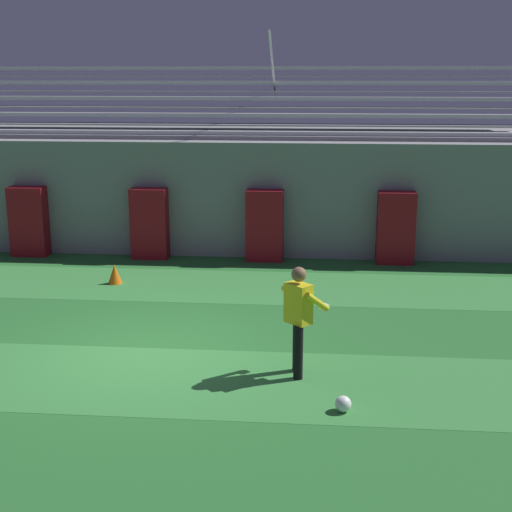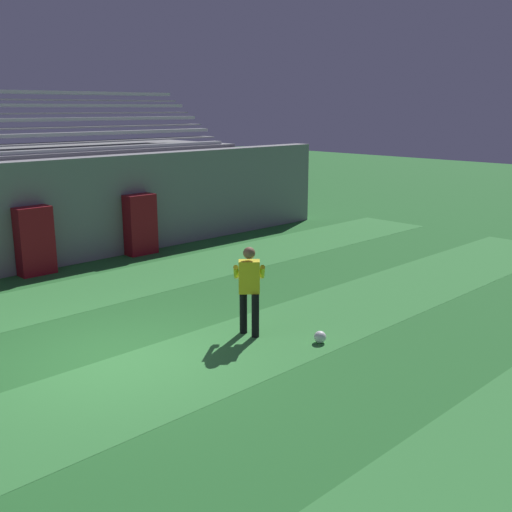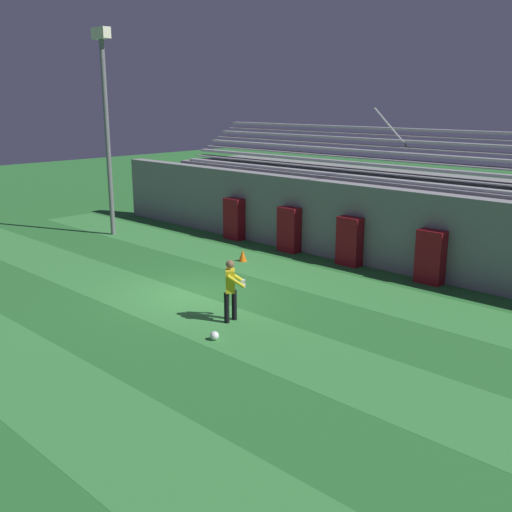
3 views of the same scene
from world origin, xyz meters
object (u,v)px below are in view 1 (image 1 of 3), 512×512
padding_pillar_far_left (29,221)px  padding_pillar_gate_right (265,226)px  padding_pillar_far_right (396,228)px  goalkeeper (299,314)px  padding_pillar_gate_left (150,224)px  soccer_ball (343,404)px  traffic_cone (115,274)px

padding_pillar_far_left → padding_pillar_gate_right: bearing=0.0°
padding_pillar_far_right → goalkeeper: 7.05m
padding_pillar_gate_left → soccer_ball: 9.10m
goalkeeper → traffic_cone: 6.10m
padding_pillar_far_right → goalkeeper: (-2.10, -6.73, 0.10)m
padding_pillar_gate_left → padding_pillar_far_right: same height
padding_pillar_far_right → goalkeeper: padding_pillar_far_right is taller
padding_pillar_far_right → soccer_ball: size_ratio=7.81×
padding_pillar_far_right → padding_pillar_gate_left: bearing=180.0°
padding_pillar_gate_left → soccer_ball: bearing=-60.7°
padding_pillar_gate_right → traffic_cone: 3.86m
padding_pillar_gate_left → soccer_ball: size_ratio=7.81×
traffic_cone → padding_pillar_far_right: bearing=20.1°
padding_pillar_gate_left → goalkeeper: padding_pillar_gate_left is taller
padding_pillar_gate_right → padding_pillar_far_right: bearing=0.0°
soccer_ball → goalkeeper: bearing=118.3°
goalkeeper → traffic_cone: goalkeeper is taller
padding_pillar_gate_right → padding_pillar_far_right: (3.10, 0.00, 0.00)m
soccer_ball → traffic_cone: size_ratio=0.52×
padding_pillar_gate_right → soccer_ball: bearing=-78.3°
padding_pillar_far_right → soccer_ball: (-1.47, -7.90, -0.75)m
soccer_ball → traffic_cone: traffic_cone is taller
padding_pillar_gate_right → goalkeeper: size_ratio=1.03×
soccer_ball → traffic_cone: (-4.70, 5.65, 0.10)m
padding_pillar_gate_right → padding_pillar_far_left: size_ratio=1.00×
padding_pillar_far_right → soccer_ball: padding_pillar_far_right is taller
padding_pillar_far_right → soccer_ball: bearing=-100.5°
padding_pillar_far_left → soccer_ball: (7.47, -7.90, -0.75)m
padding_pillar_far_right → soccer_ball: 8.07m
padding_pillar_far_left → traffic_cone: bearing=-39.1°
padding_pillar_gate_left → padding_pillar_far_right: 5.91m
traffic_cone → padding_pillar_far_left: bearing=140.9°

